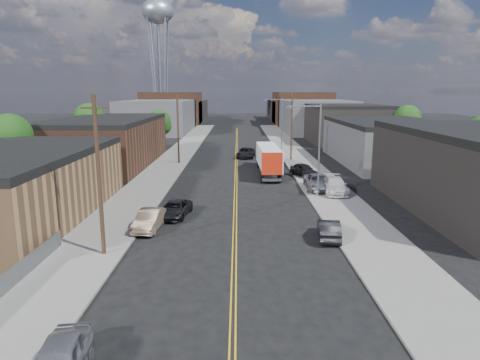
{
  "coord_description": "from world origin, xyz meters",
  "views": [
    {
      "loc": [
        0.23,
        -15.44,
        10.14
      ],
      "look_at": [
        0.42,
        21.45,
        2.5
      ],
      "focal_mm": 32.0,
      "sensor_mm": 36.0,
      "label": 1
    }
  ],
  "objects_px": {
    "car_left_b": "(149,220)",
    "car_left_c": "(175,209)",
    "water_tower": "(158,16)",
    "car_right_lot_a": "(318,182)",
    "semi_truck": "(268,157)",
    "car_right_lot_c": "(304,170)",
    "car_ahead_truck": "(246,153)",
    "car_right_lot_b": "(335,185)",
    "car_right_oncoming": "(329,229)"
  },
  "relations": [
    {
      "from": "car_left_b",
      "to": "car_left_c",
      "type": "relative_size",
      "value": 0.97
    },
    {
      "from": "water_tower",
      "to": "car_right_lot_a",
      "type": "height_order",
      "value": "water_tower"
    },
    {
      "from": "semi_truck",
      "to": "car_right_lot_c",
      "type": "height_order",
      "value": "semi_truck"
    },
    {
      "from": "car_left_b",
      "to": "car_ahead_truck",
      "type": "height_order",
      "value": "car_ahead_truck"
    },
    {
      "from": "semi_truck",
      "to": "car_right_lot_b",
      "type": "distance_m",
      "value": 13.09
    },
    {
      "from": "car_left_c",
      "to": "water_tower",
      "type": "bearing_deg",
      "value": 108.12
    },
    {
      "from": "car_right_lot_a",
      "to": "car_right_lot_b",
      "type": "relative_size",
      "value": 1.03
    },
    {
      "from": "car_right_oncoming",
      "to": "car_right_lot_a",
      "type": "relative_size",
      "value": 0.74
    },
    {
      "from": "car_ahead_truck",
      "to": "water_tower",
      "type": "bearing_deg",
      "value": 118.06
    },
    {
      "from": "car_right_oncoming",
      "to": "car_right_lot_c",
      "type": "distance_m",
      "value": 22.04
    },
    {
      "from": "car_right_lot_a",
      "to": "car_right_oncoming",
      "type": "bearing_deg",
      "value": -95.43
    },
    {
      "from": "car_right_lot_a",
      "to": "car_ahead_truck",
      "type": "distance_m",
      "value": 23.94
    },
    {
      "from": "car_left_c",
      "to": "car_right_oncoming",
      "type": "height_order",
      "value": "car_right_oncoming"
    },
    {
      "from": "semi_truck",
      "to": "car_right_lot_b",
      "type": "relative_size",
      "value": 2.52
    },
    {
      "from": "car_left_b",
      "to": "car_right_lot_b",
      "type": "bearing_deg",
      "value": 38.18
    },
    {
      "from": "water_tower",
      "to": "car_ahead_truck",
      "type": "relative_size",
      "value": 6.71
    },
    {
      "from": "car_left_b",
      "to": "car_right_lot_b",
      "type": "distance_m",
      "value": 19.73
    },
    {
      "from": "semi_truck",
      "to": "water_tower",
      "type": "bearing_deg",
      "value": 108.43
    },
    {
      "from": "car_ahead_truck",
      "to": "car_left_c",
      "type": "bearing_deg",
      "value": -95.0
    },
    {
      "from": "car_left_b",
      "to": "semi_truck",
      "type": "bearing_deg",
      "value": 69.45
    },
    {
      "from": "car_left_b",
      "to": "car_right_lot_c",
      "type": "distance_m",
      "value": 24.65
    },
    {
      "from": "car_left_c",
      "to": "car_right_lot_a",
      "type": "relative_size",
      "value": 0.84
    },
    {
      "from": "car_left_b",
      "to": "car_ahead_truck",
      "type": "relative_size",
      "value": 0.82
    },
    {
      "from": "car_right_lot_b",
      "to": "car_right_lot_c",
      "type": "xyz_separation_m",
      "value": [
        -1.75,
        8.82,
        -0.03
      ]
    },
    {
      "from": "water_tower",
      "to": "car_right_lot_b",
      "type": "height_order",
      "value": "water_tower"
    },
    {
      "from": "car_ahead_truck",
      "to": "car_left_b",
      "type": "bearing_deg",
      "value": -96.12
    },
    {
      "from": "car_left_b",
      "to": "car_right_oncoming",
      "type": "relative_size",
      "value": 1.09
    },
    {
      "from": "semi_truck",
      "to": "car_right_lot_b",
      "type": "height_order",
      "value": "semi_truck"
    },
    {
      "from": "car_right_lot_c",
      "to": "car_ahead_truck",
      "type": "height_order",
      "value": "car_right_lot_c"
    },
    {
      "from": "car_right_lot_a",
      "to": "car_right_lot_b",
      "type": "bearing_deg",
      "value": -49.1
    },
    {
      "from": "semi_truck",
      "to": "car_left_b",
      "type": "height_order",
      "value": "semi_truck"
    },
    {
      "from": "car_right_oncoming",
      "to": "water_tower",
      "type": "bearing_deg",
      "value": -66.35
    },
    {
      "from": "car_right_oncoming",
      "to": "car_right_lot_a",
      "type": "distance_m",
      "value": 15.0
    },
    {
      "from": "water_tower",
      "to": "car_right_lot_b",
      "type": "relative_size",
      "value": 6.81
    },
    {
      "from": "water_tower",
      "to": "car_right_lot_c",
      "type": "distance_m",
      "value": 86.05
    },
    {
      "from": "car_left_c",
      "to": "car_right_oncoming",
      "type": "distance_m",
      "value": 12.82
    },
    {
      "from": "car_right_lot_c",
      "to": "car_ahead_truck",
      "type": "xyz_separation_m",
      "value": [
        -6.7,
        15.76,
        -0.15
      ]
    },
    {
      "from": "semi_truck",
      "to": "car_right_oncoming",
      "type": "height_order",
      "value": "semi_truck"
    },
    {
      "from": "water_tower",
      "to": "car_left_b",
      "type": "height_order",
      "value": "water_tower"
    },
    {
      "from": "car_right_lot_b",
      "to": "car_right_oncoming",
      "type": "bearing_deg",
      "value": -100.86
    },
    {
      "from": "car_left_b",
      "to": "car_right_oncoming",
      "type": "xyz_separation_m",
      "value": [
        13.0,
        -2.11,
        -0.06
      ]
    },
    {
      "from": "car_left_c",
      "to": "car_right_oncoming",
      "type": "relative_size",
      "value": 1.12
    },
    {
      "from": "car_right_lot_b",
      "to": "car_right_lot_c",
      "type": "bearing_deg",
      "value": 104.63
    },
    {
      "from": "car_left_c",
      "to": "car_right_lot_c",
      "type": "distance_m",
      "value": 21.15
    },
    {
      "from": "car_right_lot_c",
      "to": "car_right_oncoming",
      "type": "bearing_deg",
      "value": -115.97
    },
    {
      "from": "car_left_b",
      "to": "car_left_c",
      "type": "xyz_separation_m",
      "value": [
        1.4,
        3.35,
        -0.09
      ]
    },
    {
      "from": "car_right_oncoming",
      "to": "car_ahead_truck",
      "type": "height_order",
      "value": "car_ahead_truck"
    },
    {
      "from": "car_left_b",
      "to": "car_right_lot_b",
      "type": "relative_size",
      "value": 0.83
    },
    {
      "from": "semi_truck",
      "to": "car_left_b",
      "type": "xyz_separation_m",
      "value": [
        -10.42,
        -22.66,
        -1.28
      ]
    },
    {
      "from": "car_left_c",
      "to": "car_right_lot_c",
      "type": "relative_size",
      "value": 1.04
    }
  ]
}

